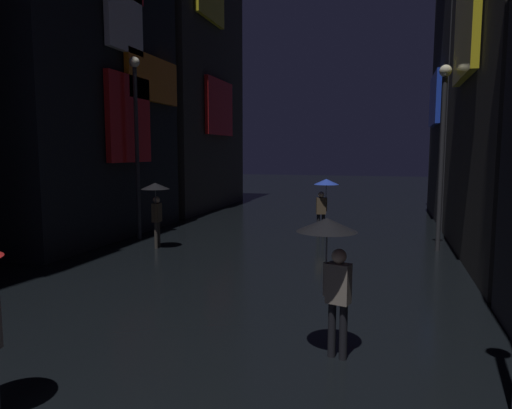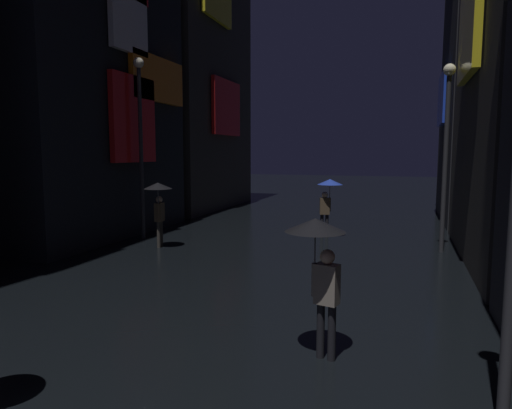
{
  "view_description": "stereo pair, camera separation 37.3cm",
  "coord_description": "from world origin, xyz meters",
  "px_view_note": "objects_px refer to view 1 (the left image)",
  "views": [
    {
      "loc": [
        3.48,
        -1.07,
        3.08
      ],
      "look_at": [
        0.0,
        10.81,
        1.65
      ],
      "focal_mm": 32.0,
      "sensor_mm": 36.0,
      "label": 1
    },
    {
      "loc": [
        3.84,
        -0.96,
        3.08
      ],
      "look_at": [
        0.0,
        10.81,
        1.65
      ],
      "focal_mm": 32.0,
      "sensor_mm": 36.0,
      "label": 2
    }
  ],
  "objects_px": {
    "pedestrian_far_right_black": "(156,197)",
    "pedestrian_near_crossing_black": "(331,248)",
    "streetlamp_right_far": "(443,137)",
    "streetlamp_left_far": "(136,129)",
    "pedestrian_midstreet_centre_blue": "(325,191)"
  },
  "relations": [
    {
      "from": "streetlamp_right_far",
      "to": "streetlamp_left_far",
      "type": "height_order",
      "value": "streetlamp_left_far"
    },
    {
      "from": "pedestrian_midstreet_centre_blue",
      "to": "streetlamp_left_far",
      "type": "height_order",
      "value": "streetlamp_left_far"
    },
    {
      "from": "pedestrian_near_crossing_black",
      "to": "streetlamp_right_far",
      "type": "distance_m",
      "value": 8.95
    },
    {
      "from": "streetlamp_left_far",
      "to": "pedestrian_near_crossing_black",
      "type": "bearing_deg",
      "value": -44.49
    },
    {
      "from": "pedestrian_far_right_black",
      "to": "streetlamp_right_far",
      "type": "xyz_separation_m",
      "value": [
        8.62,
        2.15,
        1.87
      ]
    },
    {
      "from": "pedestrian_near_crossing_black",
      "to": "streetlamp_left_far",
      "type": "bearing_deg",
      "value": 135.51
    },
    {
      "from": "pedestrian_midstreet_centre_blue",
      "to": "streetlamp_left_far",
      "type": "bearing_deg",
      "value": -160.2
    },
    {
      "from": "pedestrian_midstreet_centre_blue",
      "to": "streetlamp_right_far",
      "type": "relative_size",
      "value": 0.37
    },
    {
      "from": "pedestrian_midstreet_centre_blue",
      "to": "streetlamp_right_far",
      "type": "height_order",
      "value": "streetlamp_right_far"
    },
    {
      "from": "pedestrian_near_crossing_black",
      "to": "streetlamp_right_far",
      "type": "xyz_separation_m",
      "value": [
        2.32,
        8.44,
        1.87
      ]
    },
    {
      "from": "pedestrian_near_crossing_black",
      "to": "streetlamp_left_far",
      "type": "distance_m",
      "value": 11.0
    },
    {
      "from": "streetlamp_right_far",
      "to": "streetlamp_left_far",
      "type": "distance_m",
      "value": 10.05
    },
    {
      "from": "pedestrian_near_crossing_black",
      "to": "pedestrian_midstreet_centre_blue",
      "type": "bearing_deg",
      "value": 98.32
    },
    {
      "from": "pedestrian_midstreet_centre_blue",
      "to": "streetlamp_right_far",
      "type": "distance_m",
      "value": 4.4
    },
    {
      "from": "pedestrian_far_right_black",
      "to": "pedestrian_near_crossing_black",
      "type": "bearing_deg",
      "value": -44.94
    }
  ]
}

